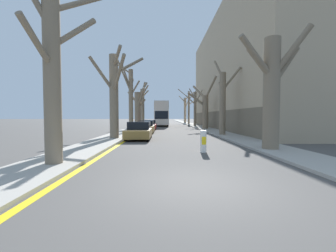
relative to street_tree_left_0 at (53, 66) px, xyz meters
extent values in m
plane|color=#4C4947|center=(4.81, -2.38, -3.61)|extent=(300.00, 300.00, 0.00)
cube|color=#A39E93|center=(-0.28, 47.62, -3.55)|extent=(2.40, 120.00, 0.12)
cube|color=#A39E93|center=(9.91, 47.62, -3.55)|extent=(2.40, 120.00, 0.12)
cube|color=tan|center=(16.11, 24.15, 4.35)|extent=(10.00, 35.66, 15.92)
cube|color=#6B5E4C|center=(11.09, 24.15, -2.36)|extent=(0.12, 34.95, 2.50)
cube|color=yellow|center=(1.10, 47.62, -3.60)|extent=(0.24, 120.00, 0.01)
cylinder|color=#7A6B56|center=(-0.02, -0.01, -0.43)|extent=(0.59, 0.59, 6.36)
cylinder|color=#7A6B56|center=(0.72, 1.08, 2.77)|extent=(1.71, 2.40, 1.85)
cylinder|color=#7A6B56|center=(-0.08, -0.82, 0.53)|extent=(0.34, 1.75, 1.38)
cylinder|color=#7A6B56|center=(0.63, 0.38, 1.31)|extent=(1.51, 1.04, 1.41)
cylinder|color=#7A6B56|center=(0.08, 9.47, -0.31)|extent=(0.68, 0.68, 6.58)
cylinder|color=#7A6B56|center=(0.49, 8.75, 2.60)|extent=(1.09, 1.68, 1.44)
cylinder|color=#7A6B56|center=(-0.64, 8.83, 1.31)|extent=(1.75, 1.58, 2.52)
cylinder|color=#7A6B56|center=(1.09, 10.55, 2.36)|extent=(2.28, 2.42, 1.93)
cylinder|color=#7A6B56|center=(0.73, 8.12, 1.18)|extent=(1.56, 2.92, 2.37)
cylinder|color=#7A6B56|center=(0.20, 17.70, -0.02)|extent=(0.51, 0.51, 7.17)
cylinder|color=#7A6B56|center=(-0.61, 18.24, 3.68)|extent=(1.80, 1.27, 1.32)
cylinder|color=#7A6B56|center=(-0.41, 17.10, 2.62)|extent=(1.46, 1.46, 3.45)
cylinder|color=#7A6B56|center=(0.25, 18.26, 1.90)|extent=(0.29, 1.27, 1.59)
cylinder|color=#7A6B56|center=(0.69, 17.71, 1.45)|extent=(1.13, 0.20, 1.77)
cylinder|color=#7A6B56|center=(-0.26, 17.16, 2.72)|extent=(1.16, 1.33, 3.05)
cylinder|color=#7A6B56|center=(0.09, 25.17, -0.92)|extent=(0.89, 0.89, 5.38)
cylinder|color=#7A6B56|center=(0.71, 25.89, 2.15)|extent=(1.64, 1.81, 2.60)
cylinder|color=#7A6B56|center=(0.56, 25.79, 0.11)|extent=(1.33, 1.57, 1.55)
cylinder|color=#7A6B56|center=(0.62, 24.47, 0.83)|extent=(1.48, 1.80, 2.95)
cylinder|color=#7A6B56|center=(0.41, 26.17, 1.43)|extent=(0.99, 2.24, 1.53)
cylinder|color=#7A6B56|center=(-0.68, 25.89, 1.03)|extent=(1.89, 1.79, 1.98)
cylinder|color=#7A6B56|center=(-0.01, 33.65, -0.18)|extent=(0.73, 0.73, 6.85)
cylinder|color=#7A6B56|center=(0.45, 34.70, 2.50)|extent=(1.20, 2.32, 1.58)
cylinder|color=#7A6B56|center=(0.59, 32.70, 2.90)|extent=(1.49, 2.15, 1.74)
cylinder|color=#7A6B56|center=(0.31, 32.60, 3.44)|extent=(0.94, 2.32, 1.68)
cylinder|color=#7A6B56|center=(9.56, 3.44, -0.68)|extent=(0.82, 0.82, 5.85)
cylinder|color=#7A6B56|center=(10.19, 3.43, 0.75)|extent=(1.52, 0.32, 2.13)
cylinder|color=#7A6B56|center=(9.86, 3.97, 0.91)|extent=(0.98, 1.42, 2.34)
cylinder|color=#7A6B56|center=(8.91, 3.36, 0.91)|extent=(1.55, 0.47, 1.73)
cylinder|color=#7A6B56|center=(10.26, 2.97, 1.38)|extent=(1.75, 1.30, 2.50)
cylinder|color=#7A6B56|center=(8.58, 2.96, 1.11)|extent=(2.26, 1.29, 2.02)
cylinder|color=#7A6B56|center=(9.48, 12.84, -0.65)|extent=(0.58, 0.58, 5.92)
cylinder|color=#7A6B56|center=(9.22, 13.35, 2.65)|extent=(0.79, 1.26, 1.93)
cylinder|color=#7A6B56|center=(9.58, 13.86, 1.05)|extent=(0.41, 2.17, 1.38)
cylinder|color=#7A6B56|center=(10.25, 12.68, 1.69)|extent=(1.74, 0.56, 2.18)
cylinder|color=#7A6B56|center=(9.68, 22.67, -1.26)|extent=(0.82, 0.82, 4.70)
cylinder|color=#7A6B56|center=(8.99, 23.62, 1.62)|extent=(1.73, 2.22, 2.12)
cylinder|color=#7A6B56|center=(8.47, 22.52, 0.51)|extent=(2.62, 0.60, 2.00)
cylinder|color=#7A6B56|center=(10.10, 21.35, 1.92)|extent=(1.17, 2.90, 2.79)
cylinder|color=#7A6B56|center=(9.66, 32.65, -0.50)|extent=(0.49, 0.49, 6.20)
cylinder|color=#7A6B56|center=(10.24, 32.30, 1.64)|extent=(1.37, 0.92, 2.53)
cylinder|color=#7A6B56|center=(8.78, 32.58, 1.21)|extent=(1.88, 0.31, 1.76)
cylinder|color=#7A6B56|center=(9.13, 32.69, 2.36)|extent=(1.22, 0.27, 1.86)
cylinder|color=#7A6B56|center=(9.64, 42.76, 0.14)|extent=(0.44, 0.44, 7.50)
cylinder|color=#7A6B56|center=(10.32, 41.42, 2.90)|extent=(1.52, 2.83, 2.05)
cylinder|color=#7A6B56|center=(8.36, 41.98, 3.26)|extent=(2.72, 1.75, 1.95)
cylinder|color=#7A6B56|center=(10.69, 43.10, 1.62)|extent=(2.21, 0.83, 1.59)
cylinder|color=#7A6B56|center=(9.68, 52.10, -0.21)|extent=(0.63, 0.63, 6.79)
cylinder|color=#7A6B56|center=(9.45, 51.55, 1.65)|extent=(0.73, 1.35, 2.03)
cylinder|color=#7A6B56|center=(10.93, 52.39, 3.77)|extent=(2.69, 0.82, 2.30)
cylinder|color=#7A6B56|center=(9.69, 51.46, 2.05)|extent=(0.25, 1.46, 1.86)
cylinder|color=#7A6B56|center=(8.92, 52.62, 2.87)|extent=(1.76, 1.32, 1.91)
cylinder|color=#7A6B56|center=(10.20, 51.17, 1.76)|extent=(1.32, 2.12, 2.96)
cube|color=silver|center=(3.57, 34.46, -2.03)|extent=(2.49, 10.35, 2.46)
cube|color=silver|center=(3.57, 34.46, -0.04)|extent=(2.44, 10.14, 1.52)
cube|color=#B8B1A9|center=(3.57, 34.46, 0.79)|extent=(2.44, 10.14, 0.12)
cube|color=black|center=(3.57, 34.46, -1.56)|extent=(2.52, 9.11, 1.28)
cube|color=black|center=(3.57, 34.46, 0.04)|extent=(2.52, 9.11, 1.16)
cube|color=black|center=(3.57, 29.31, -1.56)|extent=(2.24, 0.06, 1.34)
cylinder|color=black|center=(2.49, 31.36, -3.06)|extent=(0.30, 1.09, 1.09)
cylinder|color=black|center=(4.65, 31.36, -3.06)|extent=(0.30, 1.09, 1.09)
cylinder|color=black|center=(2.49, 37.36, -3.06)|extent=(0.30, 1.09, 1.09)
cylinder|color=black|center=(4.65, 37.36, -3.06)|extent=(0.30, 1.09, 1.09)
cube|color=olive|center=(2.01, 9.57, -3.12)|extent=(1.89, 4.18, 0.61)
cube|color=black|center=(2.01, 9.82, -2.52)|extent=(1.66, 2.17, 0.59)
cylinder|color=black|center=(1.18, 8.32, -3.28)|extent=(0.20, 0.65, 0.65)
cylinder|color=black|center=(2.84, 8.32, -3.28)|extent=(0.20, 0.65, 0.65)
cylinder|color=black|center=(1.18, 10.82, -3.28)|extent=(0.20, 0.65, 0.65)
cylinder|color=black|center=(2.84, 10.82, -3.28)|extent=(0.20, 0.65, 0.65)
cube|color=olive|center=(2.01, 16.27, -3.12)|extent=(1.79, 4.24, 0.62)
cube|color=black|center=(2.01, 16.52, -2.53)|extent=(1.57, 2.20, 0.56)
cylinder|color=black|center=(1.23, 15.00, -3.27)|extent=(0.20, 0.67, 0.67)
cylinder|color=black|center=(2.79, 15.00, -3.27)|extent=(0.20, 0.67, 0.67)
cylinder|color=black|center=(1.23, 17.54, -3.27)|extent=(0.20, 0.67, 0.67)
cylinder|color=black|center=(2.79, 17.54, -3.27)|extent=(0.20, 0.67, 0.67)
cube|color=maroon|center=(2.01, 22.54, -3.15)|extent=(1.82, 4.53, 0.56)
cube|color=black|center=(2.01, 22.82, -2.57)|extent=(1.60, 2.35, 0.59)
cylinder|color=black|center=(1.21, 21.19, -3.27)|extent=(0.20, 0.67, 0.67)
cylinder|color=black|center=(2.81, 21.19, -3.27)|extent=(0.20, 0.67, 0.67)
cylinder|color=black|center=(1.21, 23.90, -3.27)|extent=(0.20, 0.67, 0.67)
cylinder|color=black|center=(2.81, 23.90, -3.27)|extent=(0.20, 0.67, 0.67)
cylinder|color=white|center=(5.96, 3.06, -3.06)|extent=(0.31, 0.31, 1.10)
cube|color=yellow|center=(5.96, 2.90, -3.00)|extent=(0.22, 0.01, 0.40)
camera|label=1|loc=(3.97, -8.16, -1.79)|focal=24.00mm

